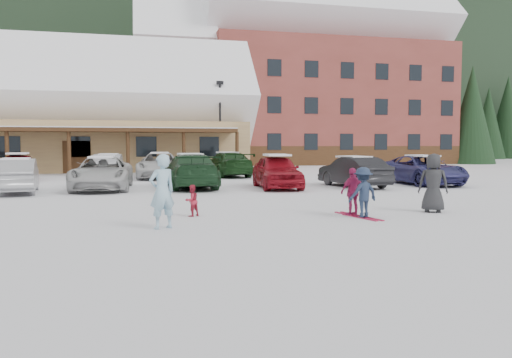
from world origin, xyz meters
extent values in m
plane|color=white|center=(0.00, 0.00, 0.00)|extent=(160.00, 160.00, 0.00)
cube|color=black|center=(0.00, 85.00, 19.00)|extent=(300.00, 70.00, 38.00)
cube|color=tan|center=(-9.00, 28.00, 1.80)|extent=(28.00, 10.00, 3.60)
cube|color=#422814|center=(-9.00, 21.80, 2.90)|extent=(25.20, 2.60, 0.25)
cube|color=white|center=(-9.00, 28.00, 5.54)|extent=(29.12, 9.69, 9.69)
cube|color=brown|center=(16.00, 38.00, 6.00)|extent=(24.00, 14.00, 12.00)
cube|color=brown|center=(0.50, 38.00, 4.50)|extent=(7.00, 12.60, 9.00)
cube|color=white|center=(16.00, 38.00, 14.69)|extent=(24.96, 13.57, 13.57)
cube|color=#422814|center=(16.00, 31.04, 0.90)|extent=(24.00, 0.10, 1.80)
cylinder|color=black|center=(2.91, 23.74, 3.16)|extent=(0.16, 0.16, 6.32)
cube|color=black|center=(2.91, 23.74, 6.44)|extent=(0.50, 0.25, 0.25)
cylinder|color=black|center=(30.00, 32.00, 0.66)|extent=(0.60, 0.60, 1.32)
cone|color=black|center=(30.00, 32.00, 6.27)|extent=(4.84, 4.84, 9.90)
cylinder|color=black|center=(6.00, 44.00, 0.54)|extent=(0.60, 0.60, 1.08)
cone|color=black|center=(6.00, 44.00, 5.13)|extent=(3.96, 3.96, 8.10)
cylinder|color=black|center=(34.00, 46.00, 0.69)|extent=(0.60, 0.60, 1.38)
cone|color=black|center=(34.00, 46.00, 6.55)|extent=(5.06, 5.06, 10.35)
imported|color=#9AC4D9|center=(-2.37, -0.81, 0.87)|extent=(0.75, 0.64, 1.75)
imported|color=#B02136|center=(-1.50, 1.03, 0.43)|extent=(0.53, 0.51, 0.87)
imported|color=#1D2A42|center=(2.94, -0.28, 0.68)|extent=(0.98, 0.71, 1.36)
cube|color=#B01941|center=(2.94, -0.28, 0.01)|extent=(0.54, 1.41, 0.03)
imported|color=#A72055|center=(2.85, 0.17, 0.66)|extent=(0.83, 0.47, 1.33)
cube|color=#B01941|center=(2.85, 0.17, 0.01)|extent=(0.47, 1.41, 0.03)
imported|color=#27282A|center=(5.41, 0.29, 0.86)|extent=(1.00, 0.89, 1.71)
imported|color=#A2A3A7|center=(-7.71, 9.18, 0.70)|extent=(2.05, 4.38, 1.39)
imported|color=#BBBBBB|center=(-4.46, 9.98, 0.72)|extent=(2.55, 5.23, 1.43)
imported|color=#1B3E21|center=(-0.65, 9.99, 0.77)|extent=(2.30, 5.35, 1.54)
imported|color=maroon|center=(3.12, 8.98, 0.75)|extent=(2.06, 4.51, 1.50)
imported|color=black|center=(6.75, 8.80, 0.70)|extent=(2.07, 4.42, 1.40)
imported|color=navy|center=(10.65, 9.40, 0.71)|extent=(2.49, 5.16, 1.42)
imported|color=maroon|center=(-9.32, 16.76, 0.74)|extent=(2.20, 4.51, 1.48)
imported|color=#A4A4A9|center=(-4.61, 17.31, 0.70)|extent=(1.67, 4.32, 1.41)
imported|color=silver|center=(-1.72, 16.87, 0.74)|extent=(2.87, 5.52, 1.49)
imported|color=#143514|center=(2.35, 17.47, 0.74)|extent=(2.70, 5.33, 1.48)
camera|label=1|loc=(-2.86, -12.55, 1.97)|focal=35.00mm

